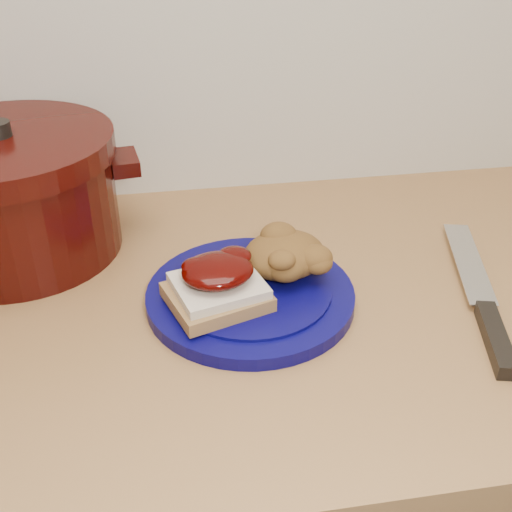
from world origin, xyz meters
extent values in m
cylinder|color=#060445|center=(-0.01, 1.49, 0.91)|extent=(0.29, 0.29, 0.02)
cube|color=olive|center=(-0.05, 1.47, 0.93)|extent=(0.13, 0.12, 0.02)
cube|color=beige|center=(-0.05, 1.47, 0.94)|extent=(0.11, 0.10, 0.01)
ellipsoid|color=black|center=(-0.05, 1.47, 0.96)|extent=(0.09, 0.09, 0.02)
ellipsoid|color=brown|center=(0.04, 1.52, 0.94)|extent=(0.11, 0.10, 0.05)
cube|color=black|center=(0.24, 1.37, 0.91)|extent=(0.05, 0.11, 0.02)
cube|color=silver|center=(0.27, 1.52, 0.91)|extent=(0.08, 0.19, 0.00)
cube|color=silver|center=(0.25, 1.41, 0.90)|extent=(0.05, 0.16, 0.00)
cylinder|color=black|center=(-0.29, 1.66, 0.96)|extent=(0.29, 0.29, 0.13)
cylinder|color=black|center=(-0.29, 1.66, 1.04)|extent=(0.31, 0.31, 0.03)
cube|color=black|center=(-0.15, 1.68, 1.00)|extent=(0.04, 0.06, 0.02)
camera|label=1|loc=(-0.10, 0.89, 1.34)|focal=45.00mm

